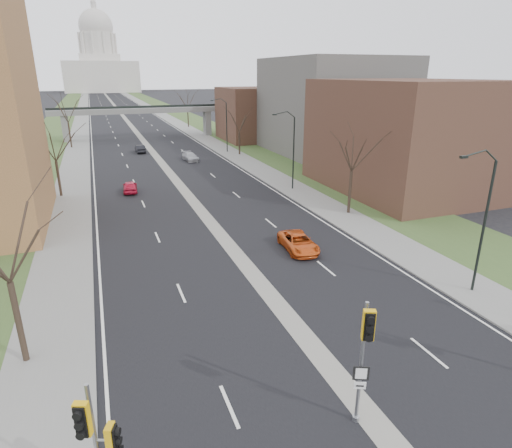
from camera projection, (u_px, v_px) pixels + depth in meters
ground at (363, 409)px, 17.09m from camera, size 700.00×700.00×0.00m
road_surface at (119, 111)px, 149.59m from camera, size 20.00×600.00×0.01m
median_strip at (119, 111)px, 149.59m from camera, size 1.20×600.00×0.02m
sidewalk_right at (154, 110)px, 153.52m from camera, size 4.00×600.00×0.12m
sidewalk_left at (82, 112)px, 145.63m from camera, size 4.00×600.00×0.12m
grass_verge_right at (171, 110)px, 155.49m from camera, size 8.00×600.00×0.10m
grass_verge_left at (63, 113)px, 143.66m from camera, size 8.00×600.00×0.10m
commercial_block_near at (408, 136)px, 47.71m from camera, size 16.00×20.00×12.00m
commercial_block_mid at (332, 106)px, 69.72m from camera, size 18.00×22.00×15.00m
commercial_block_far at (259, 114)px, 84.49m from camera, size 14.00×14.00×10.00m
pedestrian_bridge at (139, 114)px, 86.14m from camera, size 34.00×3.00×6.45m
capitol at (100, 64)px, 293.54m from camera, size 48.00×42.00×55.75m
streetlight_near at (481, 182)px, 23.68m from camera, size 2.61×0.20×8.70m
streetlight_mid at (287, 128)px, 46.65m from camera, size 2.61×0.20×8.70m
streetlight_far at (222, 110)px, 69.61m from camera, size 2.61×0.20×8.70m
tree_left_b at (52, 139)px, 44.31m from camera, size 6.75×6.75×8.81m
tree_left_c at (66, 107)px, 74.07m from camera, size 7.65×7.65×9.99m
tree_right_a at (353, 144)px, 38.58m from camera, size 7.20×7.20×9.40m
tree_right_b at (239, 118)px, 68.00m from camera, size 6.30×6.30×8.22m
tree_right_c at (187, 98)px, 102.93m from camera, size 7.65×7.65×9.99m
signal_pole_left at (98, 437)px, 11.86m from camera, size 1.10×0.80×4.79m
signal_pole_median at (365, 346)px, 15.06m from camera, size 0.76×0.86×5.19m
car_left_near at (130, 187)px, 47.92m from camera, size 1.80×3.87×1.28m
car_left_far at (140, 149)px, 71.69m from camera, size 1.48×3.97×1.30m
car_right_near at (298, 242)px, 32.20m from camera, size 2.46×4.71×1.27m
car_right_mid at (190, 157)px, 65.05m from camera, size 2.19×4.43×1.24m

